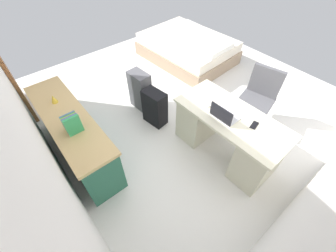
{
  "coord_description": "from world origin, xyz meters",
  "views": [
    {
      "loc": [
        -2.06,
        1.97,
        2.6
      ],
      "look_at": [
        -0.65,
        0.81,
        0.6
      ],
      "focal_mm": 23.34,
      "sensor_mm": 36.0,
      "label": 1
    }
  ],
  "objects": [
    {
      "name": "figurine_small",
      "position": [
        0.51,
        1.74,
        0.79
      ],
      "size": [
        0.08,
        0.08,
        0.11
      ],
      "primitive_type": "cone",
      "color": "gold",
      "rests_on": "credenza"
    },
    {
      "name": "ground_plane",
      "position": [
        0.0,
        0.0,
        0.0
      ],
      "size": [
        5.42,
        5.42,
        0.0
      ],
      "primitive_type": "plane",
      "color": "silver"
    },
    {
      "name": "suitcase_spare_grey",
      "position": [
        0.45,
        0.5,
        0.33
      ],
      "size": [
        0.38,
        0.25,
        0.67
      ],
      "primitive_type": "cube",
      "rotation": [
        0.0,
        0.0,
        0.08
      ],
      "color": "#4C4C51",
      "rests_on": "ground_plane"
    },
    {
      "name": "credenza",
      "position": [
        0.18,
        1.74,
        0.37
      ],
      "size": [
        1.8,
        0.48,
        0.73
      ],
      "color": "#28664C",
      "rests_on": "ground_plane"
    },
    {
      "name": "bed",
      "position": [
        1.1,
        -1.19,
        0.24
      ],
      "size": [
        1.99,
        1.52,
        0.58
      ],
      "color": "gray",
      "rests_on": "ground_plane"
    },
    {
      "name": "computer_mouse",
      "position": [
        -0.79,
        0.25,
        0.74
      ],
      "size": [
        0.06,
        0.1,
        0.03
      ],
      "primitive_type": "ellipsoid",
      "rotation": [
        0.0,
        0.0,
        0.03
      ],
      "color": "white",
      "rests_on": "desk"
    },
    {
      "name": "suitcase_black",
      "position": [
        0.0,
        0.54,
        0.3
      ],
      "size": [
        0.39,
        0.27,
        0.59
      ],
      "primitive_type": "cube",
      "rotation": [
        0.0,
        0.0,
        0.15
      ],
      "color": "black",
      "rests_on": "ground_plane"
    },
    {
      "name": "wall_back",
      "position": [
        0.0,
        2.12,
        1.35
      ],
      "size": [
        4.42,
        0.1,
        2.7
      ],
      "primitive_type": "cube",
      "color": "white",
      "rests_on": "ground_plane"
    },
    {
      "name": "desk",
      "position": [
        -1.11,
        0.16,
        0.38
      ],
      "size": [
        1.46,
        0.7,
        0.72
      ],
      "color": "beige",
      "rests_on": "ground_plane"
    },
    {
      "name": "laptop",
      "position": [
        -1.05,
        0.28,
        0.77
      ],
      "size": [
        0.32,
        0.23,
        0.21
      ],
      "color": "#B7B7BC",
      "rests_on": "desk"
    },
    {
      "name": "cell_phone_near_laptop",
      "position": [
        -1.37,
        0.09,
        0.73
      ],
      "size": [
        0.09,
        0.15,
        0.01
      ],
      "primitive_type": "cube",
      "rotation": [
        0.0,
        0.0,
        0.23
      ],
      "color": "black",
      "rests_on": "desk"
    },
    {
      "name": "book_row",
      "position": [
        -0.11,
        1.74,
        0.84
      ],
      "size": [
        0.15,
        0.17,
        0.24
      ],
      "color": "#359F5C",
      "rests_on": "credenza"
    },
    {
      "name": "office_chair",
      "position": [
        -0.99,
        -0.63,
        0.42
      ],
      "size": [
        0.55,
        0.55,
        0.94
      ],
      "color": "black",
      "rests_on": "ground_plane"
    }
  ]
}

